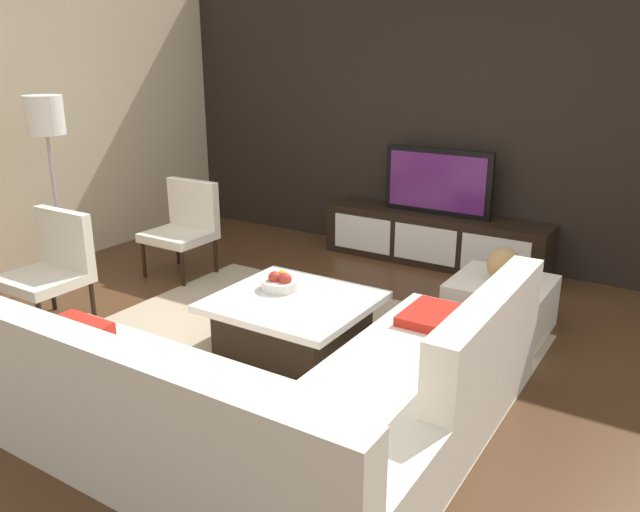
% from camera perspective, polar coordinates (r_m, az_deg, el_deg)
% --- Properties ---
extents(ground_plane, '(14.00, 14.00, 0.00)m').
position_cam_1_polar(ground_plane, '(4.45, -2.04, -9.03)').
color(ground_plane, '#4C301C').
extents(feature_wall_back, '(6.40, 0.12, 2.80)m').
position_cam_1_polar(feature_wall_back, '(6.40, 11.87, 12.13)').
color(feature_wall_back, black).
rests_on(feature_wall_back, ground).
extents(side_wall_left, '(0.12, 5.20, 2.80)m').
position_cam_1_polar(side_wall_left, '(6.48, -25.64, 10.84)').
color(side_wall_left, beige).
rests_on(side_wall_left, ground).
extents(area_rug, '(3.09, 2.57, 0.01)m').
position_cam_1_polar(area_rug, '(4.50, -3.10, -8.65)').
color(area_rug, tan).
rests_on(area_rug, ground).
extents(media_console, '(2.22, 0.47, 0.50)m').
position_cam_1_polar(media_console, '(6.34, 10.22, 1.55)').
color(media_console, black).
rests_on(media_console, ground).
extents(television, '(1.08, 0.06, 0.64)m').
position_cam_1_polar(television, '(6.20, 10.52, 6.60)').
color(television, black).
rests_on(television, media_console).
extents(sectional_couch, '(2.49, 2.31, 0.80)m').
position_cam_1_polar(sectional_couch, '(3.41, -3.45, -12.91)').
color(sectional_couch, silver).
rests_on(sectional_couch, ground).
extents(coffee_table, '(1.06, 0.98, 0.38)m').
position_cam_1_polar(coffee_table, '(4.48, -2.40, -5.93)').
color(coffee_table, black).
rests_on(coffee_table, ground).
extents(accent_chair_near, '(0.58, 0.53, 0.87)m').
position_cam_1_polar(accent_chair_near, '(5.21, -22.92, -0.53)').
color(accent_chair_near, black).
rests_on(accent_chair_near, ground).
extents(floor_lamp, '(0.32, 0.32, 1.67)m').
position_cam_1_polar(floor_lamp, '(5.85, -23.46, 10.54)').
color(floor_lamp, '#A5A5AA').
rests_on(floor_lamp, ground).
extents(ottoman, '(0.70, 0.70, 0.40)m').
position_cam_1_polar(ottoman, '(4.95, 15.92, -4.31)').
color(ottoman, silver).
rests_on(ottoman, ground).
extents(fruit_bowl, '(0.28, 0.28, 0.14)m').
position_cam_1_polar(fruit_bowl, '(4.57, -3.58, -2.39)').
color(fruit_bowl, silver).
rests_on(fruit_bowl, coffee_table).
extents(accent_chair_far, '(0.57, 0.52, 0.87)m').
position_cam_1_polar(accent_chair_far, '(6.04, -12.05, 2.98)').
color(accent_chair_far, black).
rests_on(accent_chair_far, ground).
extents(decorative_ball, '(0.25, 0.25, 0.25)m').
position_cam_1_polar(decorative_ball, '(4.83, 16.25, -0.73)').
color(decorative_ball, '#AD8451').
rests_on(decorative_ball, ottoman).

